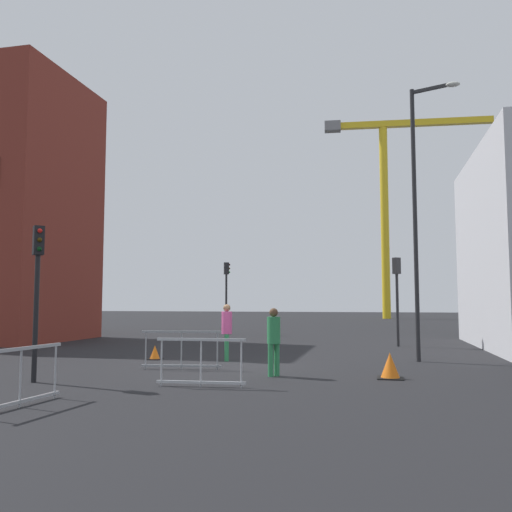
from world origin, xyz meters
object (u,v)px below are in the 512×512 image
at_px(pedestrian_walking, 274,336).
at_px(traffic_cone_on_verge, 155,353).
at_px(pedestrian_waiting, 227,328).
at_px(traffic_light_median, 226,286).
at_px(streetlamp_tall, 419,203).
at_px(traffic_light_corner, 397,286).
at_px(traffic_light_near, 37,276).
at_px(traffic_cone_striped, 390,366).
at_px(construction_crane, 388,184).

distance_m(pedestrian_walking, traffic_cone_on_verge, 5.51).
bearing_deg(pedestrian_walking, pedestrian_waiting, 124.24).
relative_size(traffic_light_median, pedestrian_walking, 2.42).
bearing_deg(pedestrian_waiting, traffic_cone_on_verge, -176.70).
height_order(streetlamp_tall, traffic_light_corner, streetlamp_tall).
bearing_deg(traffic_light_near, streetlamp_tall, 34.59).
xyz_separation_m(streetlamp_tall, pedestrian_waiting, (-6.15, -1.07, -4.03)).
relative_size(traffic_light_corner, traffic_cone_striped, 5.91).
xyz_separation_m(traffic_light_corner, traffic_cone_striped, (-0.60, -9.76, -2.25)).
bearing_deg(traffic_light_median, construction_crane, 71.40).
relative_size(traffic_light_near, traffic_cone_on_verge, 8.04).
xyz_separation_m(construction_crane, traffic_light_corner, (-0.75, -36.89, -12.48)).
distance_m(construction_crane, pedestrian_waiting, 46.36).
height_order(streetlamp_tall, traffic_cone_on_verge, streetlamp_tall).
bearing_deg(streetlamp_tall, traffic_cone_on_verge, -171.94).
height_order(traffic_light_near, pedestrian_waiting, traffic_light_near).
bearing_deg(construction_crane, traffic_cone_on_verge, -101.32).
bearing_deg(traffic_light_corner, traffic_cone_on_verge, -138.96).
distance_m(traffic_light_corner, traffic_cone_on_verge, 10.91).
distance_m(traffic_light_near, traffic_light_corner, 15.09).
height_order(construction_crane, traffic_light_corner, construction_crane).
xyz_separation_m(pedestrian_walking, traffic_cone_striped, (2.89, 0.24, -0.71)).
xyz_separation_m(traffic_light_median, traffic_cone_striped, (8.85, -16.36, -2.50)).
bearing_deg(pedestrian_walking, traffic_light_near, -157.23).
bearing_deg(traffic_light_near, traffic_cone_on_verge, 81.35).
xyz_separation_m(construction_crane, traffic_light_near, (-9.58, -49.12, -12.51)).
bearing_deg(traffic_cone_striped, traffic_cone_on_verge, 159.64).
bearing_deg(pedestrian_walking, construction_crane, 84.84).
relative_size(pedestrian_walking, pedestrian_waiting, 0.96).
height_order(traffic_light_median, traffic_cone_on_verge, traffic_light_median).
height_order(traffic_light_corner, traffic_cone_on_verge, traffic_light_corner).
xyz_separation_m(pedestrian_walking, pedestrian_waiting, (-2.14, 3.14, 0.05)).
xyz_separation_m(construction_crane, traffic_light_median, (-10.19, -30.28, -12.23)).
bearing_deg(pedestrian_waiting, traffic_cone_striped, -29.97).
relative_size(streetlamp_tall, traffic_light_median, 2.13).
bearing_deg(traffic_light_median, streetlamp_tall, -51.17).
bearing_deg(traffic_light_near, pedestrian_waiting, 59.19).
relative_size(streetlamp_tall, traffic_cone_striped, 13.93).
distance_m(traffic_cone_striped, traffic_cone_on_verge, 7.93).
height_order(construction_crane, streetlamp_tall, construction_crane).
distance_m(traffic_light_near, traffic_cone_striped, 8.88).
bearing_deg(construction_crane, pedestrian_walking, -95.16).
distance_m(pedestrian_waiting, traffic_cone_striped, 5.85).
bearing_deg(streetlamp_tall, traffic_light_near, -145.41).
distance_m(pedestrian_walking, traffic_cone_striped, 2.99).
bearing_deg(traffic_cone_striped, construction_crane, 88.35).
relative_size(traffic_light_median, traffic_cone_on_verge, 9.05).
height_order(pedestrian_walking, traffic_cone_on_verge, pedestrian_walking).
bearing_deg(traffic_light_corner, traffic_light_near, -125.82).
relative_size(pedestrian_waiting, traffic_cone_on_verge, 3.92).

